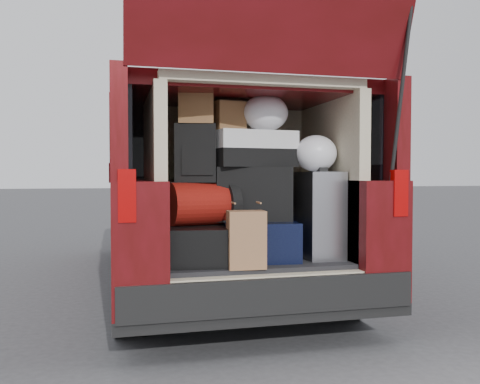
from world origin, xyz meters
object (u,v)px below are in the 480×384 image
object	(u,v)px
black_hardshell	(198,243)
red_duffel	(202,204)
navy_hardshell	(257,239)
backpack	(195,153)
twotone_duffel	(254,149)
silver_roller	(319,215)
kraft_bag	(246,240)
black_soft_case	(253,194)

from	to	relation	value
black_hardshell	red_duffel	size ratio (longest dim) A/B	1.39
navy_hardshell	backpack	size ratio (longest dim) A/B	1.54
backpack	twotone_duffel	size ratio (longest dim) A/B	0.70
silver_roller	kraft_bag	distance (m)	0.68
black_hardshell	backpack	bearing A→B (deg)	103.18
black_hardshell	silver_roller	distance (m)	0.88
kraft_bag	navy_hardshell	bearing A→B (deg)	68.50
red_duffel	black_soft_case	world-z (taller)	black_soft_case
black_hardshell	red_duffel	xyz separation A→B (m)	(0.04, 0.02, 0.27)
twotone_duffel	navy_hardshell	bearing A→B (deg)	-58.30
red_duffel	navy_hardshell	bearing A→B (deg)	-4.78
backpack	black_hardshell	bearing A→B (deg)	-74.27
navy_hardshell	kraft_bag	bearing A→B (deg)	-110.02
black_hardshell	black_soft_case	bearing A→B (deg)	17.95
black_hardshell	backpack	world-z (taller)	backpack
navy_hardshell	backpack	world-z (taller)	backpack
black_hardshell	twotone_duffel	size ratio (longest dim) A/B	1.09
silver_roller	twotone_duffel	world-z (taller)	twotone_duffel
red_duffel	black_soft_case	bearing A→B (deg)	-2.07
backpack	silver_roller	bearing A→B (deg)	4.97
red_duffel	silver_roller	bearing A→B (deg)	-13.53
black_soft_case	backpack	bearing A→B (deg)	-168.83
black_soft_case	navy_hardshell	bearing A→B (deg)	-22.47
kraft_bag	backpack	world-z (taller)	backpack
black_hardshell	silver_roller	xyz separation A→B (m)	(0.87, -0.03, 0.18)
backpack	navy_hardshell	bearing A→B (deg)	10.43
navy_hardshell	black_soft_case	bearing A→B (deg)	153.67
kraft_bag	silver_roller	bearing A→B (deg)	28.79
black_hardshell	twotone_duffel	world-z (taller)	twotone_duffel
kraft_bag	twotone_duffel	distance (m)	0.72
twotone_duffel	silver_roller	bearing A→B (deg)	-20.58
red_duffel	black_soft_case	xyz separation A→B (m)	(0.37, 0.05, 0.06)
navy_hardshell	red_duffel	world-z (taller)	red_duffel
red_duffel	backpack	distance (m)	0.35
silver_roller	backpack	bearing A→B (deg)	175.04
silver_roller	navy_hardshell	bearing A→B (deg)	169.66
black_hardshell	navy_hardshell	world-z (taller)	navy_hardshell
black_soft_case	backpack	distance (m)	0.50
kraft_bag	backpack	bearing A→B (deg)	129.22
silver_roller	twotone_duffel	bearing A→B (deg)	167.78
navy_hardshell	red_duffel	size ratio (longest dim) A/B	1.38
silver_roller	black_soft_case	bearing A→B (deg)	168.40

